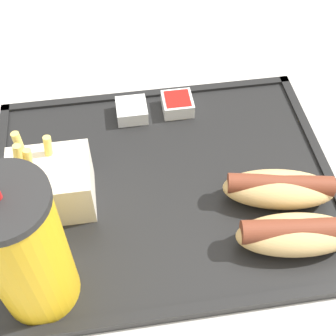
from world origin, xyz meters
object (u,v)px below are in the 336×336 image
at_px(fries_carton, 54,184).
at_px(sauce_cup_ketchup, 180,103).
at_px(hot_dog_far, 299,233).
at_px(sauce_cup_mayo, 134,110).
at_px(soda_cup, 28,250).
at_px(hot_dog_near, 282,188).

distance_m(fries_carton, sauce_cup_ketchup, 0.22).
xyz_separation_m(hot_dog_far, sauce_cup_ketchup, (0.09, -0.23, -0.01)).
distance_m(sauce_cup_mayo, sauce_cup_ketchup, 0.06).
xyz_separation_m(soda_cup, fries_carton, (-0.01, -0.11, -0.05)).
height_order(hot_dog_far, fries_carton, fries_carton).
bearing_deg(hot_dog_far, soda_cup, 2.87).
height_order(hot_dog_far, sauce_cup_ketchup, hot_dog_far).
distance_m(hot_dog_far, sauce_cup_mayo, 0.28).
distance_m(hot_dog_far, hot_dog_near, 0.06).
xyz_separation_m(sauce_cup_mayo, sauce_cup_ketchup, (-0.06, -0.00, 0.00)).
bearing_deg(soda_cup, fries_carton, -96.53).
bearing_deg(soda_cup, hot_dog_far, -177.13).
relative_size(soda_cup, sauce_cup_mayo, 4.86).
relative_size(hot_dog_near, sauce_cup_mayo, 3.34).
xyz_separation_m(soda_cup, sauce_cup_mayo, (-0.12, -0.24, -0.07)).
distance_m(hot_dog_near, sauce_cup_ketchup, 0.19).
height_order(fries_carton, sauce_cup_mayo, fries_carton).
bearing_deg(sauce_cup_ketchup, soda_cup, 53.38).
bearing_deg(fries_carton, soda_cup, 83.47).
distance_m(soda_cup, hot_dog_near, 0.29).
bearing_deg(hot_dog_far, sauce_cup_mayo, -55.61).
bearing_deg(soda_cup, hot_dog_near, -164.58).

